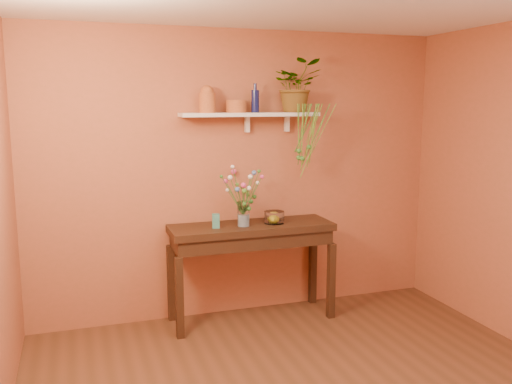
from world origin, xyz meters
The scene contains 13 objects.
room centered at (0.00, 0.00, 1.35)m, with size 4.04×4.04×2.70m.
sideboard centered at (0.02, 1.74, 0.78)m, with size 1.51×0.49×0.92m.
wall_shelf centered at (0.06, 1.87, 1.92)m, with size 1.30×0.24×0.19m.
terracotta_jug centered at (-0.36, 1.86, 2.05)m, with size 0.18×0.18×0.24m.
terracotta_pot centered at (-0.08, 1.89, 1.99)m, with size 0.18×0.18×0.11m, color #BD6439.
blue_bottle centered at (0.10, 1.86, 2.05)m, with size 0.09×0.09×0.26m.
spider_plant centered at (0.50, 1.85, 2.18)m, with size 0.44×0.38×0.49m, color #337327.
plant_fronds centered at (0.53, 1.69, 1.67)m, with size 0.40×0.32×0.69m.
glass_vase centered at (-0.07, 1.69, 1.01)m, with size 0.11×0.11×0.23m.
bouquet centered at (-0.07, 1.71, 1.28)m, with size 0.40×0.43×0.46m.
glass_bowl centered at (0.23, 1.71, 0.97)m, with size 0.19×0.19×0.11m.
lemon centered at (0.23, 1.71, 0.96)m, with size 0.08×0.08×0.08m, color yellow.
carton centered at (-0.33, 1.69, 0.98)m, with size 0.06×0.05×0.13m, color teal.
Camera 1 is at (-1.51, -2.98, 2.04)m, focal length 38.55 mm.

